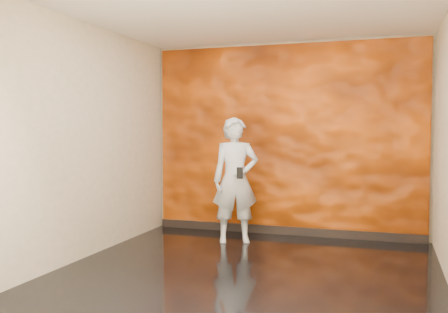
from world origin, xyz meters
The scene contains 5 objects.
room centered at (0.00, 0.00, 1.40)m, with size 4.02×4.02×2.81m.
feature_wall centered at (0.00, 1.96, 1.38)m, with size 3.90×0.06×2.75m, color #F35C07.
baseboard centered at (0.00, 1.92, 0.06)m, with size 3.90×0.04×0.12m, color black.
man centered at (-0.54, 1.24, 0.85)m, with size 0.62×0.40×1.69m, color #9AA0AA.
phone centered at (-0.41, 1.01, 0.96)m, with size 0.08×0.02×0.15m, color black.
Camera 1 is at (1.43, -5.18, 1.52)m, focal length 40.00 mm.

